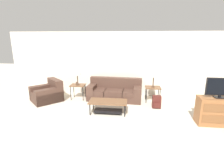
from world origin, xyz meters
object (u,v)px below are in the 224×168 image
at_px(table_lamp_left, 77,72).
at_px(table_lamp_right, 154,74).
at_px(tv_console, 217,111).
at_px(television, 221,87).
at_px(coffee_table, 108,104).
at_px(backpack, 157,102).
at_px(side_table_left, 78,86).
at_px(couch, 115,92).
at_px(armchair, 48,94).
at_px(side_table_right, 153,89).

bearing_deg(table_lamp_left, table_lamp_right, 0.00).
height_order(tv_console, television, television).
height_order(coffee_table, backpack, backpack).
relative_size(side_table_left, tv_console, 0.54).
distance_m(table_lamp_left, backpack, 3.15).
xyz_separation_m(table_lamp_left, tv_console, (4.45, -1.64, -0.67)).
bearing_deg(couch, coffee_table, -93.53).
bearing_deg(table_lamp_left, armchair, -161.78).
bearing_deg(side_table_right, side_table_left, 180.00).
bearing_deg(backpack, couch, 154.66).
bearing_deg(television, tv_console, -90.00).
relative_size(tv_console, backpack, 2.40).
distance_m(armchair, side_table_left, 1.18).
distance_m(side_table_left, table_lamp_left, 0.56).
bearing_deg(couch, side_table_right, -3.54).
bearing_deg(tv_console, armchair, 167.01).
bearing_deg(side_table_left, backpack, -11.98).
xyz_separation_m(side_table_left, television, (4.45, -1.64, 0.57)).
bearing_deg(backpack, coffee_table, -159.09).
height_order(side_table_left, side_table_right, same).
xyz_separation_m(side_table_left, table_lamp_left, (0.00, -0.00, 0.56)).
bearing_deg(tv_console, side_table_left, 159.76).
height_order(armchair, television, television).
height_order(couch, armchair, couch).
bearing_deg(armchair, television, -12.98).
distance_m(couch, television, 3.55).
height_order(coffee_table, table_lamp_left, table_lamp_left).
bearing_deg(side_table_left, side_table_right, 0.00).
height_order(television, backpack, television).
bearing_deg(table_lamp_left, side_table_right, 0.00).
xyz_separation_m(armchair, side_table_right, (3.98, 0.36, 0.23)).
bearing_deg(coffee_table, couch, 86.47).
xyz_separation_m(coffee_table, backpack, (1.60, 0.61, -0.09)).
xyz_separation_m(armchair, backpack, (4.06, -0.27, -0.07)).
relative_size(table_lamp_right, tv_console, 0.59).
height_order(table_lamp_right, backpack, table_lamp_right).
height_order(table_lamp_right, television, television).
distance_m(armchair, tv_console, 5.70).
distance_m(coffee_table, table_lamp_left, 1.99).
bearing_deg(backpack, side_table_left, 168.02).
distance_m(side_table_right, tv_console, 2.27).
relative_size(couch, table_lamp_right, 3.40).
bearing_deg(table_lamp_left, backpack, -11.98).
xyz_separation_m(couch, table_lamp_right, (1.44, -0.09, 0.77)).
bearing_deg(table_lamp_left, coffee_table, -42.22).
height_order(side_table_left, table_lamp_left, table_lamp_left).
bearing_deg(table_lamp_left, couch, 3.53).
relative_size(side_table_left, table_lamp_right, 0.92).
height_order(couch, side_table_left, couch).
xyz_separation_m(armchair, television, (5.55, -1.28, 0.79)).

